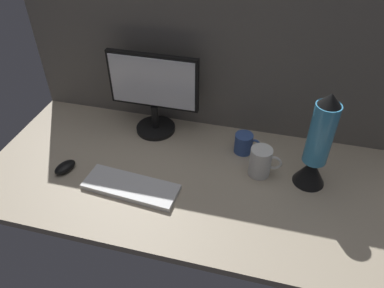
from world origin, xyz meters
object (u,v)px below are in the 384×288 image
monitor (154,91)px  lava_lamp (317,148)px  mug_ceramic_blue (244,143)px  mug_ceramic_white (261,162)px  keyboard (131,187)px  mouse (65,167)px

monitor → lava_lamp: bearing=-14.6°
lava_lamp → monitor: bearing=165.4°
mug_ceramic_blue → mug_ceramic_white: bearing=-55.9°
monitor → mug_ceramic_white: bearing=-20.1°
monitor → lava_lamp: lava_lamp is taller
monitor → keyboard: bearing=-85.7°
keyboard → mug_ceramic_blue: bearing=45.0°
mug_ceramic_blue → lava_lamp: lava_lamp is taller
mouse → mug_ceramic_blue: mug_ceramic_blue is taller
mug_ceramic_white → mug_ceramic_blue: mug_ceramic_white is taller
mouse → mug_ceramic_white: 79.26cm
mug_ceramic_white → lava_lamp: bearing=0.7°
mouse → mug_ceramic_white: bearing=33.5°
monitor → lava_lamp: (69.46, -18.10, -3.75)cm
monitor → mouse: monitor is taller
keyboard → lava_lamp: 71.61cm
monitor → mouse: 48.97cm
monitor → mug_ceramic_white: (50.13, -18.34, -14.44)cm
monitor → mug_ceramic_blue: bearing=-8.3°
mouse → mug_ceramic_white: mug_ceramic_white is taller
mug_ceramic_white → lava_lamp: (19.33, 0.24, 10.69)cm
mug_ceramic_white → lava_lamp: lava_lamp is taller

